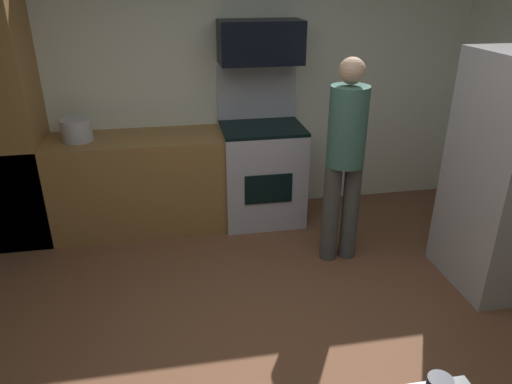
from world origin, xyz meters
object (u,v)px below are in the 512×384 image
at_px(oven_range, 262,169).
at_px(stock_pot, 77,130).
at_px(person_cook, 345,153).
at_px(microwave, 260,42).

relative_size(oven_range, stock_pot, 5.66).
relative_size(oven_range, person_cook, 0.89).
distance_m(microwave, stock_pot, 1.79).
bearing_deg(person_cook, oven_range, 120.45).
bearing_deg(microwave, person_cook, -61.88).
xyz_separation_m(oven_range, stock_pot, (-1.65, 0.01, 0.48)).
height_order(person_cook, stock_pot, person_cook).
bearing_deg(stock_pot, oven_range, -0.21).
bearing_deg(person_cook, stock_pot, 158.10).
bearing_deg(person_cook, microwave, 118.12).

